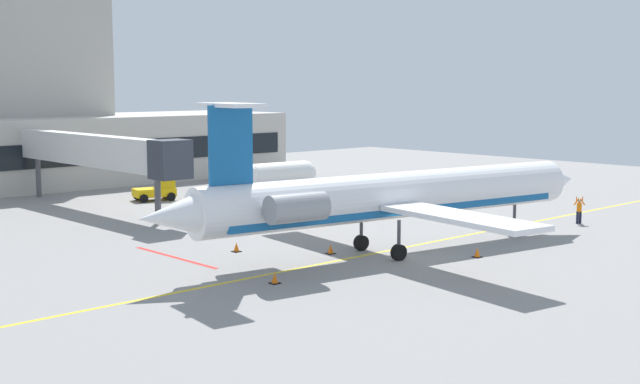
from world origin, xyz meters
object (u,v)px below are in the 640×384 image
object	(u,v)px
regional_jet	(391,196)
fuel_tank	(279,175)
baggage_tug	(158,189)
marshaller	(579,210)

from	to	relation	value
regional_jet	fuel_tank	world-z (taller)	regional_jet
regional_jet	fuel_tank	bearing A→B (deg)	62.17
regional_jet	baggage_tug	size ratio (longest dim) A/B	8.31
regional_jet	marshaller	xyz separation A→B (m)	(17.40, -1.86, -2.35)
fuel_tank	marshaller	distance (m)	28.47
regional_jet	fuel_tank	size ratio (longest dim) A/B	3.84
regional_jet	baggage_tug	bearing A→B (deg)	85.17
marshaller	regional_jet	bearing A→B (deg)	173.90
marshaller	baggage_tug	bearing A→B (deg)	116.35
baggage_tug	fuel_tank	world-z (taller)	fuel_tank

